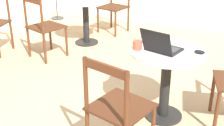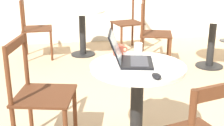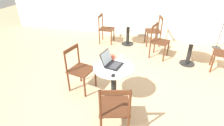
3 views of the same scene
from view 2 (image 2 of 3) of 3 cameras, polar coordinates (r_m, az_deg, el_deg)
cafe_table_near at (r=2.40m, az=4.62°, el=-4.69°), size 0.72×0.72×0.73m
cafe_table_mid at (r=4.56m, az=17.94°, el=5.75°), size 0.72×0.72×0.73m
cafe_table_far at (r=4.93m, az=-5.48°, el=7.48°), size 0.72×0.72×0.73m
chair_near_left at (r=2.53m, az=-13.18°, el=-5.75°), size 0.53×0.53×0.91m
chair_mid_left at (r=4.49m, az=7.45°, el=5.33°), size 0.55×0.55×0.91m
chair_far_left at (r=4.92m, az=-14.04°, el=6.11°), size 0.45×0.45×0.91m
chair_far_right at (r=5.24m, az=3.28°, el=7.39°), size 0.53×0.53×0.91m
laptop at (r=2.35m, az=3.25°, el=1.07°), size 0.39×0.37×0.24m
mouse at (r=2.09m, az=8.14°, el=-2.36°), size 0.06×0.10×0.03m
mug at (r=2.55m, az=1.18°, el=2.38°), size 0.12×0.09×0.08m
drinking_glass at (r=2.59m, az=4.84°, el=2.65°), size 0.07×0.07×0.09m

